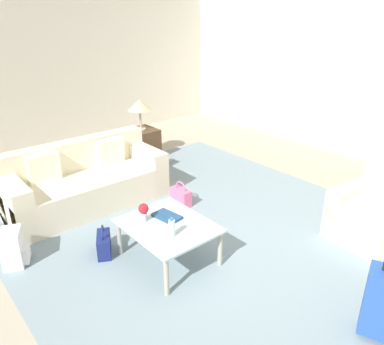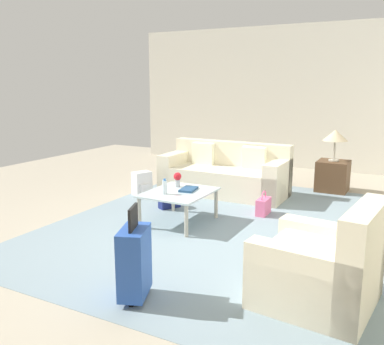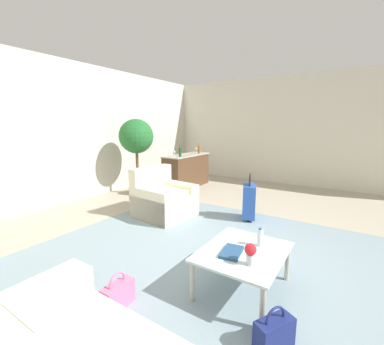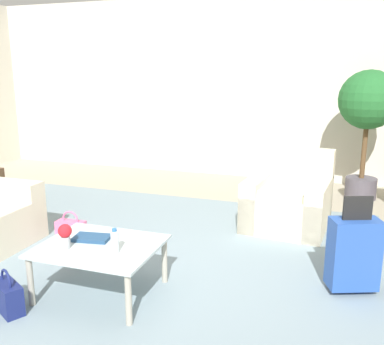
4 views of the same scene
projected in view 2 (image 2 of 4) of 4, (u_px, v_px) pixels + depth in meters
The scene contains 15 objects.
ground_plane at pixel (198, 238), 5.24m from camera, with size 12.00×12.00×0.00m, color #A89E89.
wall_left at pixel (305, 98), 9.29m from camera, with size 0.12×8.00×3.10m, color beige.
area_rug at pixel (232, 226), 5.66m from camera, with size 5.20×4.40×0.01m, color gray.
couch at pixel (226, 176), 7.34m from camera, with size 0.89×2.12×0.86m.
armchair at pixel (325, 271), 3.62m from camera, with size 1.02×1.02×0.92m.
coffee_table at pixel (179, 195), 5.73m from camera, with size 0.96×0.80×0.44m.
water_bottle at pixel (165, 187), 5.58m from camera, with size 0.06×0.06×0.20m.
coffee_table_book at pixel (189, 189), 5.79m from camera, with size 0.30×0.18×0.03m, color navy.
flower_vase at pixel (177, 178), 5.96m from camera, with size 0.11×0.11×0.21m.
side_table at pixel (333, 176), 7.48m from camera, with size 0.52×0.52×0.54m, color #513823.
table_lamp at pixel (335, 136), 7.34m from camera, with size 0.42×0.42×0.55m.
suitcase_blue at pixel (134, 261), 3.69m from camera, with size 0.45×0.35×0.85m.
handbag_pink at pixel (263, 206), 6.15m from camera, with size 0.32×0.15×0.36m.
handbag_navy at pixel (169, 200), 6.48m from camera, with size 0.35×0.28×0.36m.
backpack_white at pixel (142, 184), 7.23m from camera, with size 0.36×0.33×0.40m.
Camera 2 is at (4.41, 2.27, 1.87)m, focal length 40.00 mm.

